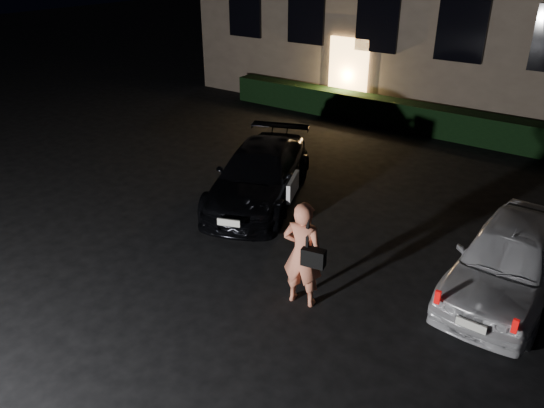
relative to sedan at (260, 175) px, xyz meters
The scene contains 5 objects.
ground 4.24m from the sedan, 64.30° to the right, with size 80.00×80.00×0.00m, color black.
hedge 6.96m from the sedan, 74.83° to the left, with size 15.00×0.70×0.85m, color black.
sedan is the anchor object (origin of this frame).
hatch 5.46m from the sedan, ahead, with size 1.60×3.77×1.27m.
man 3.91m from the sedan, 43.28° to the right, with size 0.80×0.55×1.79m.
Camera 1 is at (4.72, -4.90, 5.25)m, focal length 35.00 mm.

